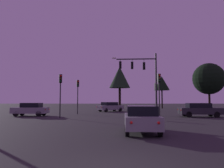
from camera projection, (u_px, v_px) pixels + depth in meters
ground_plane at (114, 113)px, 29.91m from camera, size 168.00×168.00×0.00m
traffic_signal_mast_arm at (144, 73)px, 26.25m from camera, size 5.49×0.60×7.54m
traffic_light_corner_left at (160, 87)px, 22.13m from camera, size 0.35×0.38×4.55m
traffic_light_corner_right at (79, 90)px, 28.58m from camera, size 0.37×0.39×4.50m
traffic_light_median at (61, 87)px, 22.49m from camera, size 0.36×0.39×4.53m
traffic_light_far_side at (157, 92)px, 28.47m from camera, size 0.35×0.38×4.07m
car_nearside_lane at (142, 119)px, 12.21m from camera, size 2.05×4.11×1.52m
car_crossing_left at (200, 110)px, 23.62m from camera, size 4.55×2.13×1.52m
car_crossing_right at (32, 109)px, 25.10m from camera, size 4.07×1.92×1.52m
car_far_lane at (111, 107)px, 34.74m from camera, size 4.51×4.10×1.52m
tree_behind_sign at (210, 79)px, 32.76m from camera, size 4.77×4.77×7.47m
tree_left_far at (163, 83)px, 48.23m from camera, size 3.44×3.44×7.20m
tree_center_horizon at (121, 77)px, 42.11m from camera, size 4.06×4.06×8.43m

